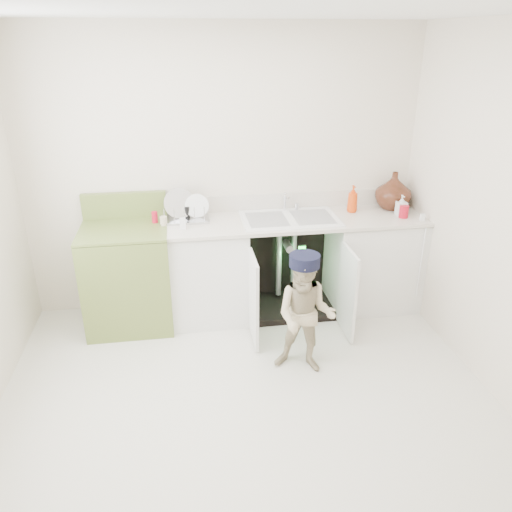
{
  "coord_description": "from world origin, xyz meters",
  "views": [
    {
      "loc": [
        -0.38,
        -2.85,
        2.37
      ],
      "look_at": [
        0.17,
        0.7,
        0.79
      ],
      "focal_mm": 35.0,
      "sensor_mm": 36.0,
      "label": 1
    }
  ],
  "objects": [
    {
      "name": "ground",
      "position": [
        0.0,
        0.0,
        0.0
      ],
      "size": [
        3.5,
        3.5,
        0.0
      ],
      "primitive_type": "plane",
      "color": "beige",
      "rests_on": "ground"
    },
    {
      "name": "room_shell",
      "position": [
        0.0,
        0.0,
        1.25
      ],
      "size": [
        6.0,
        5.5,
        1.26
      ],
      "color": "beige",
      "rests_on": "ground"
    },
    {
      "name": "counter_run",
      "position": [
        0.58,
        1.21,
        0.48
      ],
      "size": [
        2.44,
        1.02,
        1.24
      ],
      "color": "silver",
      "rests_on": "ground"
    },
    {
      "name": "repair_worker",
      "position": [
        0.47,
        0.27,
        0.48
      ],
      "size": [
        0.56,
        0.85,
        0.96
      ],
      "rotation": [
        0.0,
        0.0,
        -0.38
      ],
      "color": "beige",
      "rests_on": "ground"
    },
    {
      "name": "avocado_stove",
      "position": [
        -0.88,
        1.18,
        0.47
      ],
      "size": [
        0.73,
        0.65,
        1.13
      ],
      "color": "olive",
      "rests_on": "ground"
    }
  ]
}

